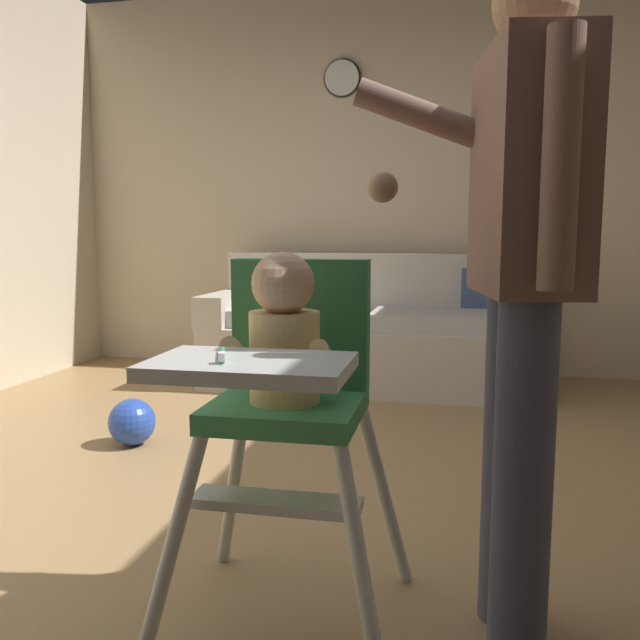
{
  "coord_description": "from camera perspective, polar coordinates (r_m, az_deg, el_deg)",
  "views": [
    {
      "loc": [
        0.72,
        -2.15,
        0.99
      ],
      "look_at": [
        0.39,
        -0.63,
        0.79
      ],
      "focal_mm": 36.98,
      "sensor_mm": 36.0,
      "label": 1
    }
  ],
  "objects": [
    {
      "name": "wall_far",
      "position": [
        4.89,
        3.96,
        11.84
      ],
      "size": [
        5.13,
        0.06,
        2.74
      ],
      "primitive_type": "cube",
      "color": "beige",
      "rests_on": "ground"
    },
    {
      "name": "wall_clock",
      "position": [
        4.99,
        1.93,
        20.19
      ],
      "size": [
        0.27,
        0.04,
        0.27
      ],
      "color": "white"
    },
    {
      "name": "toy_ball_second",
      "position": [
        3.27,
        -15.96,
        -8.49
      ],
      "size": [
        0.22,
        0.22,
        0.22
      ],
      "primitive_type": "sphere",
      "color": "#284CB7",
      "rests_on": "ground"
    },
    {
      "name": "ground",
      "position": [
        2.5,
        -5.84,
        -17.27
      ],
      "size": [
        5.93,
        6.89,
        0.1
      ],
      "primitive_type": "cube",
      "color": "#A37F52"
    },
    {
      "name": "couch",
      "position": [
        4.4,
        4.48,
        -1.25
      ],
      "size": [
        2.13,
        0.86,
        0.86
      ],
      "rotation": [
        0.0,
        0.0,
        -1.57
      ],
      "color": "beige",
      "rests_on": "ground"
    },
    {
      "name": "adult_standing",
      "position": [
        1.62,
        17.05,
        4.02
      ],
      "size": [
        0.57,
        0.5,
        1.6
      ],
      "rotation": [
        0.0,
        0.0,
        -2.98
      ],
      "color": "#414359",
      "rests_on": "ground"
    },
    {
      "name": "high_chair",
      "position": [
        1.61,
        -2.89,
        -4.42
      ],
      "size": [
        0.62,
        0.73,
        0.96
      ],
      "rotation": [
        0.0,
        0.0,
        -1.56
      ],
      "color": "silver",
      "rests_on": "ground"
    }
  ]
}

